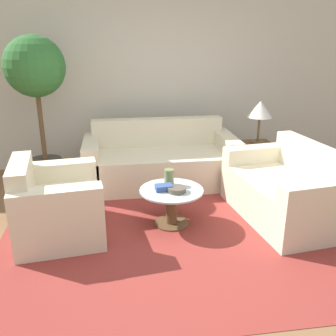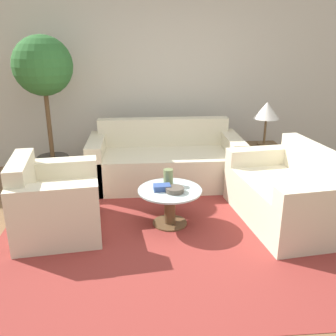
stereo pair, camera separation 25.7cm
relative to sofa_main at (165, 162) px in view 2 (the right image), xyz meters
name	(u,v)px [view 2 (the right image)]	position (x,y,z in m)	size (l,w,h in m)	color
ground_plane	(182,254)	(0.03, -1.82, -0.29)	(14.00, 14.00, 0.00)	brown
wall_back	(163,79)	(0.03, 0.85, 1.01)	(10.00, 0.06, 2.60)	beige
rug	(170,223)	(-0.03, -1.22, -0.28)	(3.47, 3.29, 0.01)	maroon
sofa_main	(165,162)	(0.00, 0.00, 0.00)	(2.00, 0.89, 0.83)	beige
armchair	(52,205)	(-1.23, -1.27, 0.01)	(0.93, 1.04, 0.80)	beige
loveseat	(290,195)	(1.27, -1.22, 0.00)	(1.02, 1.52, 0.82)	beige
coffee_table	(170,202)	(-0.03, -1.22, -0.03)	(0.67, 0.67, 0.40)	brown
side_table	(262,164)	(1.31, -0.14, -0.02)	(0.40, 0.40, 0.54)	brown
table_lamp	(267,112)	(1.31, -0.14, 0.70)	(0.33, 0.33, 0.57)	brown
potted_plant	(44,80)	(-1.53, 0.19, 1.09)	(0.76, 0.76, 1.93)	#3D3833
vase	(168,177)	(-0.04, -1.09, 0.20)	(0.10, 0.10, 0.17)	#6B7A4C
bowl	(175,190)	(0.01, -1.29, 0.14)	(0.19, 0.19, 0.05)	brown
book_stack	(162,187)	(-0.12, -1.23, 0.14)	(0.18, 0.13, 0.06)	#334C8C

